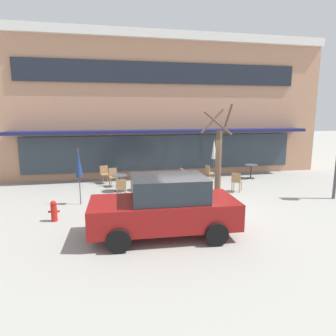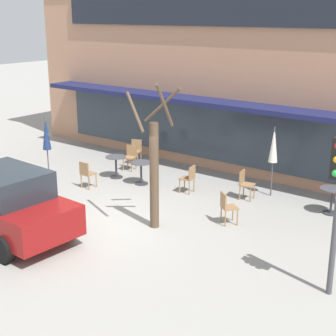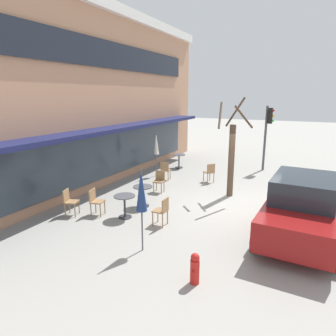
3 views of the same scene
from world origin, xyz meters
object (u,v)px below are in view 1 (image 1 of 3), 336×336
(patio_umbrella_green_folded, at_px, (79,163))
(cafe_chair_1, at_px, (121,188))
(cafe_table_near_wall, at_px, (251,169))
(patio_umbrella_cream_folded, at_px, (214,149))
(cafe_table_streetside, at_px, (144,179))
(cafe_chair_5, at_px, (113,176))
(cafe_table_by_tree, at_px, (119,180))
(cafe_chair_4, at_px, (105,173))
(cafe_chair_0, at_px, (236,181))
(cafe_chair_2, at_px, (180,176))
(fire_hydrant, at_px, (54,211))
(parked_sedan, at_px, (165,206))
(cafe_chair_3, at_px, (209,172))
(street_tree, at_px, (218,161))

(patio_umbrella_green_folded, height_order, cafe_chair_1, patio_umbrella_green_folded)
(cafe_table_near_wall, height_order, patio_umbrella_cream_folded, patio_umbrella_cream_folded)
(patio_umbrella_green_folded, bearing_deg, cafe_table_streetside, 30.94)
(cafe_table_near_wall, height_order, cafe_chair_5, cafe_chair_5)
(patio_umbrella_green_folded, distance_m, cafe_chair_5, 3.17)
(cafe_table_streetside, bearing_deg, cafe_table_by_tree, 179.80)
(patio_umbrella_green_folded, distance_m, cafe_chair_4, 3.70)
(cafe_chair_4, bearing_deg, cafe_chair_5, -61.71)
(cafe_chair_0, bearing_deg, patio_umbrella_cream_folded, 91.48)
(patio_umbrella_cream_folded, bearing_deg, cafe_chair_2, -148.43)
(cafe_chair_5, bearing_deg, patio_umbrella_cream_folded, 6.27)
(cafe_chair_2, bearing_deg, cafe_chair_0, -32.25)
(cafe_table_by_tree, height_order, fire_hydrant, cafe_table_by_tree)
(cafe_table_near_wall, distance_m, parked_sedan, 8.90)
(cafe_chair_3, height_order, street_tree, street_tree)
(cafe_table_streetside, bearing_deg, street_tree, -43.84)
(patio_umbrella_cream_folded, height_order, cafe_chair_2, patio_umbrella_cream_folded)
(cafe_chair_4, bearing_deg, cafe_table_by_tree, -69.98)
(cafe_chair_4, bearing_deg, cafe_table_near_wall, -3.62)
(cafe_chair_3, distance_m, cafe_chair_5, 4.82)
(patio_umbrella_green_folded, bearing_deg, cafe_chair_3, 21.92)
(cafe_chair_1, bearing_deg, cafe_chair_0, 2.51)
(cafe_table_near_wall, height_order, fire_hydrant, cafe_table_near_wall)
(patio_umbrella_green_folded, xyz_separation_m, cafe_chair_3, (6.16, 2.48, -1.10))
(cafe_chair_3, relative_size, parked_sedan, 0.21)
(cafe_chair_1, height_order, cafe_chair_3, same)
(cafe_chair_2, bearing_deg, cafe_chair_5, 166.46)
(cafe_chair_1, distance_m, parked_sedan, 4.01)
(cafe_chair_4, distance_m, parked_sedan, 7.23)
(cafe_chair_4, xyz_separation_m, fire_hydrant, (-1.64, -5.15, -0.17))
(cafe_chair_2, bearing_deg, street_tree, -73.18)
(cafe_table_near_wall, relative_size, cafe_chair_1, 0.85)
(cafe_chair_1, xyz_separation_m, fire_hydrant, (-2.30, -1.98, -0.17))
(cafe_table_streetside, relative_size, patio_umbrella_green_folded, 0.35)
(cafe_chair_3, bearing_deg, cafe_chair_1, -153.98)
(cafe_chair_4, height_order, cafe_chair_5, same)
(cafe_table_streetside, bearing_deg, patio_umbrella_green_folded, -149.06)
(patio_umbrella_green_folded, relative_size, parked_sedan, 0.51)
(cafe_table_near_wall, height_order, street_tree, street_tree)
(cafe_table_streetside, relative_size, cafe_chair_3, 0.85)
(patio_umbrella_cream_folded, relative_size, street_tree, 0.57)
(cafe_chair_0, xyz_separation_m, parked_sedan, (-4.08, -4.08, 0.35))
(cafe_chair_3, bearing_deg, cafe_chair_2, -160.82)
(cafe_chair_5, relative_size, fire_hydrant, 1.26)
(cafe_table_by_tree, xyz_separation_m, cafe_chair_1, (0.01, -1.39, 0.01))
(cafe_chair_1, distance_m, cafe_chair_4, 3.23)
(cafe_table_by_tree, relative_size, cafe_chair_1, 0.85)
(fire_hydrant, bearing_deg, cafe_chair_3, 31.53)
(patio_umbrella_green_folded, height_order, parked_sedan, patio_umbrella_green_folded)
(cafe_table_streetside, height_order, street_tree, street_tree)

